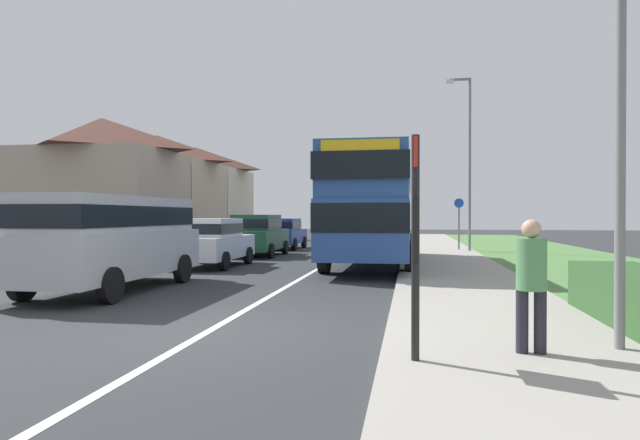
% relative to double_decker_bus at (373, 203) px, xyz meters
% --- Properties ---
extents(ground_plane, '(120.00, 120.00, 0.00)m').
position_rel_double_decker_bus_xyz_m(ground_plane, '(-1.66, -10.93, -2.14)').
color(ground_plane, '#2D3033').
extents(lane_marking_centre, '(0.14, 60.00, 0.01)m').
position_rel_double_decker_bus_xyz_m(lane_marking_centre, '(-1.66, -2.93, -2.14)').
color(lane_marking_centre, silver).
rests_on(lane_marking_centre, ground_plane).
extents(pavement_near_side, '(3.20, 68.00, 0.12)m').
position_rel_double_decker_bus_xyz_m(pavement_near_side, '(2.54, -4.93, -2.08)').
color(pavement_near_side, '#9E998E').
rests_on(pavement_near_side, ground_plane).
extents(double_decker_bus, '(2.80, 9.66, 3.70)m').
position_rel_double_decker_bus_xyz_m(double_decker_bus, '(0.00, 0.00, 0.00)').
color(double_decker_bus, '#284C93').
rests_on(double_decker_bus, ground_plane).
extents(parked_van_silver, '(2.11, 5.40, 2.14)m').
position_rel_double_decker_bus_xyz_m(parked_van_silver, '(-5.41, -7.15, -0.86)').
color(parked_van_silver, '#B7B7BC').
rests_on(parked_van_silver, ground_plane).
extents(parked_car_white, '(1.94, 3.99, 1.61)m').
position_rel_double_decker_bus_xyz_m(parked_car_white, '(-5.29, -1.28, -1.25)').
color(parked_car_white, silver).
rests_on(parked_car_white, ground_plane).
extents(parked_car_dark_green, '(1.95, 4.04, 1.75)m').
position_rel_double_decker_bus_xyz_m(parked_car_dark_green, '(-5.12, 3.62, -1.19)').
color(parked_car_dark_green, '#19472D').
rests_on(parked_car_dark_green, ground_plane).
extents(parked_car_blue, '(1.99, 3.91, 1.56)m').
position_rel_double_decker_bus_xyz_m(parked_car_blue, '(-5.25, 8.54, -1.28)').
color(parked_car_blue, navy).
rests_on(parked_car_blue, ground_plane).
extents(pedestrian_at_stop, '(0.34, 0.34, 1.67)m').
position_rel_double_decker_bus_xyz_m(pedestrian_at_stop, '(2.66, -11.91, -1.17)').
color(pedestrian_at_stop, '#23232D').
rests_on(pedestrian_at_stop, ground_plane).
extents(bus_stop_sign, '(0.09, 0.52, 2.60)m').
position_rel_double_decker_bus_xyz_m(bus_stop_sign, '(1.34, -12.43, -0.60)').
color(bus_stop_sign, black).
rests_on(bus_stop_sign, ground_plane).
extents(cycle_route_sign, '(0.44, 0.08, 2.52)m').
position_rel_double_decker_bus_xyz_m(cycle_route_sign, '(3.49, 7.67, -0.71)').
color(cycle_route_sign, slate).
rests_on(cycle_route_sign, ground_plane).
extents(street_lamp_mid, '(1.14, 0.20, 7.93)m').
position_rel_double_decker_bus_xyz_m(street_lamp_mid, '(3.79, 6.81, 2.38)').
color(street_lamp_mid, slate).
rests_on(street_lamp_mid, ground_plane).
extents(house_terrace_far_side, '(7.28, 18.42, 6.82)m').
position_rel_double_decker_bus_xyz_m(house_terrace_far_side, '(-14.68, 13.71, 1.27)').
color(house_terrace_far_side, tan).
rests_on(house_terrace_far_side, ground_plane).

